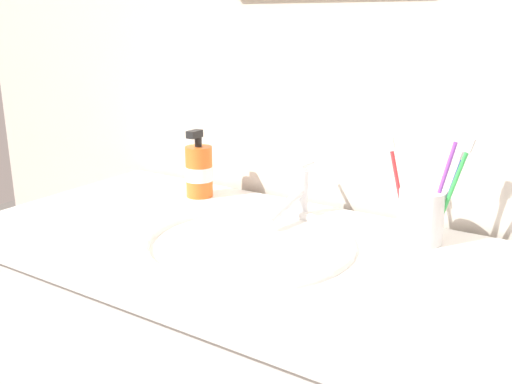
# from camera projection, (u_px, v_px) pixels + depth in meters

# --- Properties ---
(tiled_wall_back) EXTENTS (2.25, 0.04, 2.40)m
(tiled_wall_back) POSITION_uv_depth(u_px,v_px,m) (328.00, 29.00, 1.17)
(tiled_wall_back) COLOR beige
(tiled_wall_back) RESTS_ON ground
(sink_basin) EXTENTS (0.39, 0.39, 0.12)m
(sink_basin) POSITION_uv_depth(u_px,v_px,m) (247.00, 265.00, 1.03)
(sink_basin) COLOR white
(sink_basin) RESTS_ON vanity_counter
(faucet) EXTENTS (0.02, 0.17, 0.10)m
(faucet) POSITION_uv_depth(u_px,v_px,m) (296.00, 197.00, 1.15)
(faucet) COLOR silver
(faucet) RESTS_ON sink_basin
(toothbrush_cup) EXTENTS (0.08, 0.08, 0.10)m
(toothbrush_cup) POSITION_uv_depth(u_px,v_px,m) (421.00, 216.00, 1.02)
(toothbrush_cup) COLOR white
(toothbrush_cup) RESTS_ON vanity_counter
(toothbrush_green) EXTENTS (0.06, 0.02, 0.19)m
(toothbrush_green) POSITION_uv_depth(u_px,v_px,m) (454.00, 185.00, 0.97)
(toothbrush_green) COLOR green
(toothbrush_green) RESTS_ON toothbrush_cup
(toothbrush_blue) EXTENTS (0.05, 0.04, 0.17)m
(toothbrush_blue) POSITION_uv_depth(u_px,v_px,m) (452.00, 188.00, 1.00)
(toothbrush_blue) COLOR blue
(toothbrush_blue) RESTS_ON toothbrush_cup
(toothbrush_purple) EXTENTS (0.05, 0.02, 0.21)m
(toothbrush_purple) POSITION_uv_depth(u_px,v_px,m) (444.00, 179.00, 0.98)
(toothbrush_purple) COLOR purple
(toothbrush_purple) RESTS_ON toothbrush_cup
(toothbrush_red) EXTENTS (0.05, 0.01, 0.18)m
(toothbrush_red) POSITION_uv_depth(u_px,v_px,m) (397.00, 181.00, 1.03)
(toothbrush_red) COLOR red
(toothbrush_red) RESTS_ON toothbrush_cup
(soap_dispenser) EXTENTS (0.06, 0.06, 0.15)m
(soap_dispenser) POSITION_uv_depth(u_px,v_px,m) (199.00, 171.00, 1.28)
(soap_dispenser) COLOR orange
(soap_dispenser) RESTS_ON vanity_counter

